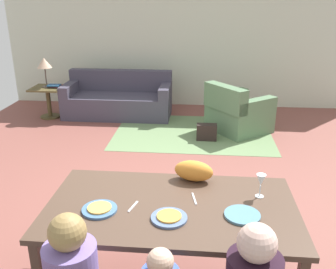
% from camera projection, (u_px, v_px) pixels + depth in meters
% --- Properties ---
extents(ground_plane, '(7.16, 6.57, 0.02)m').
position_uv_depth(ground_plane, '(166.00, 176.00, 4.81)').
color(ground_plane, brown).
extents(back_wall, '(7.16, 0.10, 2.70)m').
position_uv_depth(back_wall, '(182.00, 39.00, 7.43)').
color(back_wall, beige).
rests_on(back_wall, ground_plane).
extents(dining_table, '(1.82, 1.00, 0.76)m').
position_uv_depth(dining_table, '(171.00, 213.00, 2.73)').
color(dining_table, '#4C382B').
rests_on(dining_table, ground_plane).
extents(plate_near_man, '(0.25, 0.25, 0.02)m').
position_uv_depth(plate_near_man, '(100.00, 209.00, 2.63)').
color(plate_near_man, teal).
rests_on(plate_near_man, dining_table).
extents(pizza_near_man, '(0.17, 0.17, 0.01)m').
position_uv_depth(pizza_near_man, '(99.00, 208.00, 2.63)').
color(pizza_near_man, gold).
rests_on(pizza_near_man, plate_near_man).
extents(plate_near_child, '(0.25, 0.25, 0.02)m').
position_uv_depth(plate_near_child, '(169.00, 218.00, 2.53)').
color(plate_near_child, slate).
rests_on(plate_near_child, dining_table).
extents(pizza_near_child, '(0.17, 0.17, 0.01)m').
position_uv_depth(pizza_near_child, '(169.00, 216.00, 2.53)').
color(pizza_near_child, gold).
rests_on(pizza_near_child, plate_near_child).
extents(plate_near_woman, '(0.25, 0.25, 0.02)m').
position_uv_depth(plate_near_woman, '(242.00, 215.00, 2.56)').
color(plate_near_woman, teal).
rests_on(plate_near_woman, dining_table).
extents(wine_glass, '(0.07, 0.07, 0.19)m').
position_uv_depth(wine_glass, '(261.00, 181.00, 2.77)').
color(wine_glass, silver).
rests_on(wine_glass, dining_table).
extents(fork, '(0.06, 0.15, 0.01)m').
position_uv_depth(fork, '(133.00, 206.00, 2.68)').
color(fork, silver).
rests_on(fork, dining_table).
extents(knife, '(0.05, 0.17, 0.01)m').
position_uv_depth(knife, '(194.00, 199.00, 2.78)').
color(knife, silver).
rests_on(knife, dining_table).
extents(cat, '(0.35, 0.22, 0.17)m').
position_uv_depth(cat, '(194.00, 171.00, 3.03)').
color(cat, orange).
rests_on(cat, dining_table).
extents(area_rug, '(2.60, 1.80, 0.01)m').
position_uv_depth(area_rug, '(193.00, 133.00, 6.27)').
color(area_rug, '#6A8758').
rests_on(area_rug, ground_plane).
extents(couch, '(1.99, 0.86, 0.82)m').
position_uv_depth(couch, '(118.00, 100.00, 7.09)').
color(couch, '#413D4E').
rests_on(couch, ground_plane).
extents(armchair, '(1.20, 1.20, 0.82)m').
position_uv_depth(armchair, '(237.00, 113.00, 6.25)').
color(armchair, '#597B57').
rests_on(armchair, ground_plane).
extents(side_table, '(0.56, 0.56, 0.58)m').
position_uv_depth(side_table, '(48.00, 98.00, 6.93)').
color(side_table, brown).
rests_on(side_table, ground_plane).
extents(table_lamp, '(0.26, 0.26, 0.54)m').
position_uv_depth(table_lamp, '(44.00, 64.00, 6.70)').
color(table_lamp, '#504339').
rests_on(table_lamp, side_table).
extents(book_lower, '(0.22, 0.16, 0.03)m').
position_uv_depth(book_lower, '(56.00, 86.00, 6.88)').
color(book_lower, maroon).
rests_on(book_lower, side_table).
extents(book_upper, '(0.22, 0.16, 0.03)m').
position_uv_depth(book_upper, '(54.00, 85.00, 6.82)').
color(book_upper, navy).
rests_on(book_upper, book_lower).
extents(handbag, '(0.32, 0.16, 0.26)m').
position_uv_depth(handbag, '(207.00, 132.00, 5.92)').
color(handbag, black).
rests_on(handbag, ground_plane).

